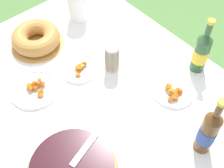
% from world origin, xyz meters
% --- Properties ---
extents(ground_plane, '(16.00, 16.00, 0.00)m').
position_xyz_m(ground_plane, '(0.00, 0.00, 0.00)').
color(ground_plane, '#568442').
extents(garden_table, '(1.53, 1.13, 0.70)m').
position_xyz_m(garden_table, '(0.00, 0.00, 0.64)').
color(garden_table, brown).
rests_on(garden_table, ground_plane).
extents(tablecloth, '(1.54, 1.14, 0.10)m').
position_xyz_m(tablecloth, '(0.00, 0.00, 0.69)').
color(tablecloth, white).
rests_on(tablecloth, garden_table).
extents(bundt_cake, '(0.29, 0.29, 0.09)m').
position_xyz_m(bundt_cake, '(-0.49, -0.05, 0.75)').
color(bundt_cake, tan).
rests_on(bundt_cake, tablecloth).
extents(cup_stack, '(0.07, 0.07, 0.16)m').
position_xyz_m(cup_stack, '(-0.09, 0.14, 0.79)').
color(cup_stack, beige).
rests_on(cup_stack, tablecloth).
extents(cider_bottle_green, '(0.08, 0.08, 0.31)m').
position_xyz_m(cider_bottle_green, '(0.19, 0.47, 0.82)').
color(cider_bottle_green, '#2D562D').
rests_on(cider_bottle_green, tablecloth).
extents(cider_bottle_amber, '(0.07, 0.07, 0.33)m').
position_xyz_m(cider_bottle_amber, '(0.49, 0.14, 0.83)').
color(cider_bottle_amber, brown).
rests_on(cider_bottle_amber, tablecloth).
extents(snack_plate_near, '(0.20, 0.20, 0.06)m').
position_xyz_m(snack_plate_near, '(-0.19, 0.01, 0.72)').
color(snack_plate_near, white).
rests_on(snack_plate_near, tablecloth).
extents(snack_plate_left, '(0.24, 0.24, 0.05)m').
position_xyz_m(snack_plate_left, '(-0.22, -0.23, 0.72)').
color(snack_plate_left, white).
rests_on(snack_plate_left, tablecloth).
extents(snack_plate_right, '(0.21, 0.21, 0.06)m').
position_xyz_m(snack_plate_right, '(0.22, 0.26, 0.72)').
color(snack_plate_right, white).
rests_on(snack_plate_right, tablecloth).
extents(paper_towel_roll, '(0.11, 0.11, 0.21)m').
position_xyz_m(paper_towel_roll, '(-0.52, 0.26, 0.81)').
color(paper_towel_roll, white).
rests_on(paper_towel_roll, tablecloth).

